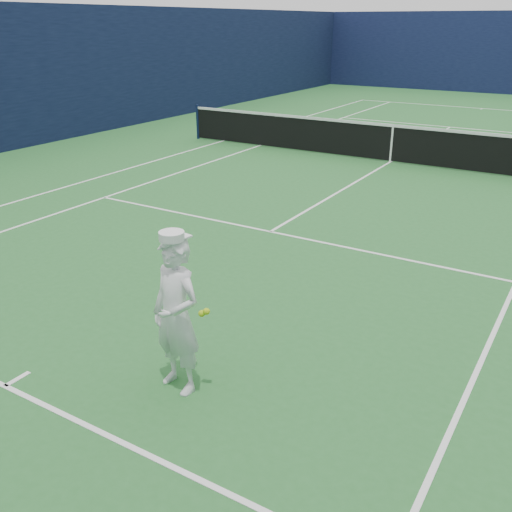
{
  "coord_description": "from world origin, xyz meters",
  "views": [
    {
      "loc": [
        4.8,
        -14.74,
        3.5
      ],
      "look_at": [
        1.55,
        -9.43,
        0.93
      ],
      "focal_mm": 40.0,
      "sensor_mm": 36.0,
      "label": 1
    }
  ],
  "objects": [
    {
      "name": "ground",
      "position": [
        0.0,
        0.0,
        0.0
      ],
      "size": [
        80.0,
        80.0,
        0.0
      ],
      "primitive_type": "plane",
      "color": "#27672C",
      "rests_on": "ground"
    },
    {
      "name": "court_markings",
      "position": [
        0.0,
        0.0,
        0.0
      ],
      "size": [
        11.03,
        23.83,
        0.01
      ],
      "color": "white",
      "rests_on": "ground"
    },
    {
      "name": "windscreen_fence",
      "position": [
        0.0,
        0.0,
        2.0
      ],
      "size": [
        20.12,
        36.12,
        4.0
      ],
      "color": "#10163B",
      "rests_on": "ground"
    },
    {
      "name": "tennis_net",
      "position": [
        0.0,
        0.0,
        0.55
      ],
      "size": [
        12.88,
        0.09,
        1.07
      ],
      "color": "#141E4C",
      "rests_on": "ground"
    },
    {
      "name": "tennis_player",
      "position": [
        1.55,
        -10.93,
        0.83
      ],
      "size": [
        0.75,
        0.57,
        1.7
      ],
      "rotation": [
        0.0,
        0.0,
        -0.18
      ],
      "color": "white",
      "rests_on": "ground"
    }
  ]
}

